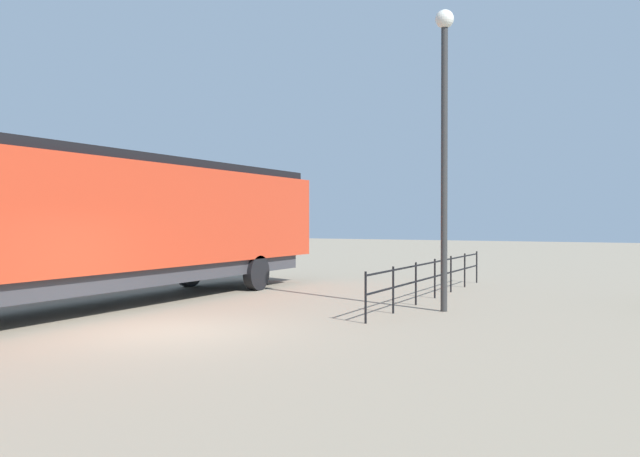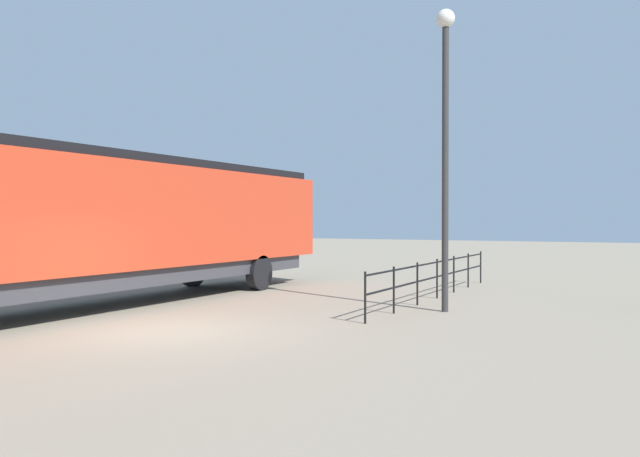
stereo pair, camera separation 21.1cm
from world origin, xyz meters
TOP-DOWN VIEW (x-y plane):
  - ground_plane at (0.00, 0.00)m, footprint 120.00×120.00m
  - locomotive at (-3.81, 1.91)m, footprint 2.94×18.30m
  - lamp_post at (4.11, 5.30)m, footprint 0.45×0.45m
  - platform_fence at (3.13, 7.81)m, footprint 0.05×10.18m

SIDE VIEW (x-z plane):
  - ground_plane at x=0.00m, z-range 0.00..0.00m
  - platform_fence at x=3.13m, z-range 0.16..1.28m
  - locomotive at x=-3.81m, z-range 0.26..4.14m
  - lamp_post at x=4.11m, z-range 1.03..8.30m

